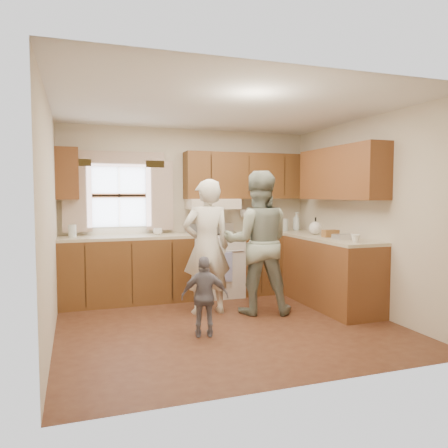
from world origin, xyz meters
name	(u,v)px	position (x,y,z in m)	size (l,w,h in m)	color
room	(227,218)	(0.00, 0.00, 1.25)	(3.80, 3.80, 3.80)	#452215
kitchen_fixtures	(243,242)	(0.62, 1.08, 0.84)	(3.80, 2.25, 2.15)	#44280E
stove	(214,265)	(0.30, 1.44, 0.47)	(0.76, 0.67, 1.07)	silver
woman_left	(207,247)	(-0.08, 0.54, 0.85)	(0.62, 0.41, 1.71)	beige
woman_right	(258,242)	(0.54, 0.36, 0.91)	(0.88, 0.69, 1.81)	#23402B
child	(205,297)	(-0.36, -0.33, 0.43)	(0.51, 0.21, 0.86)	slate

